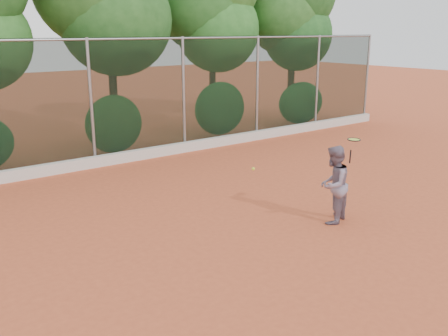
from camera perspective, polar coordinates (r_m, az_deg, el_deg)
ground at (r=8.86m, az=3.97°, el=-9.21°), size 80.00×80.00×0.00m
concrete_curb at (r=14.35m, az=-14.22°, el=0.74°), size 24.00×0.20×0.30m
tennis_player at (r=9.98m, az=12.39°, el=-1.88°), size 0.92×0.82×1.55m
chainlink_fence at (r=14.19m, az=-14.97°, el=7.57°), size 24.09×0.09×3.50m
foliage_backdrop at (r=15.76m, az=-20.48°, el=17.18°), size 23.70×3.63×7.55m
tennis_racket at (r=9.95m, az=14.59°, el=2.94°), size 0.31×0.31×0.50m
tennis_ball_in_flight at (r=9.00m, az=3.37°, el=-0.10°), size 0.06×0.06×0.06m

